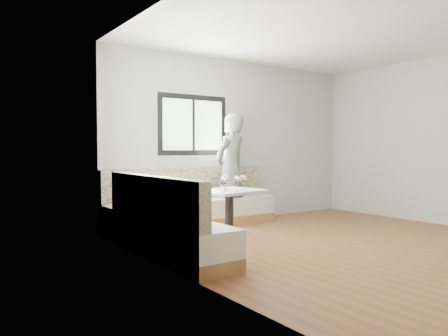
# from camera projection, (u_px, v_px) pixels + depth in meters

# --- Properties ---
(room) EXTENTS (5.01, 5.01, 2.81)m
(room) POSITION_uv_depth(u_px,v_px,m) (342.00, 137.00, 5.68)
(room) COLOR brown
(room) RESTS_ON ground
(banquette) EXTENTS (2.90, 2.80, 0.95)m
(banquette) POSITION_uv_depth(u_px,v_px,m) (183.00, 215.00, 6.13)
(banquette) COLOR #8F6037
(banquette) RESTS_ON ground
(table) EXTENTS (0.97, 0.82, 0.71)m
(table) POSITION_uv_depth(u_px,v_px,m) (229.00, 203.00, 5.82)
(table) COLOR black
(table) RESTS_ON ground
(person) EXTENTS (0.78, 0.64, 1.84)m
(person) POSITION_uv_depth(u_px,v_px,m) (231.00, 169.00, 7.28)
(person) COLOR slate
(person) RESTS_ON ground
(olive_ramekin) EXTENTS (0.10, 0.10, 0.04)m
(olive_ramekin) POSITION_uv_depth(u_px,v_px,m) (223.00, 189.00, 5.75)
(olive_ramekin) COLOR white
(olive_ramekin) RESTS_ON table
(wine_glass_a) EXTENTS (0.09, 0.09, 0.20)m
(wine_glass_a) POSITION_uv_depth(u_px,v_px,m) (224.00, 181.00, 5.48)
(wine_glass_a) COLOR white
(wine_glass_a) RESTS_ON table
(wine_glass_b) EXTENTS (0.09, 0.09, 0.20)m
(wine_glass_b) POSITION_uv_depth(u_px,v_px,m) (237.00, 180.00, 5.62)
(wine_glass_b) COLOR white
(wine_glass_b) RESTS_ON table
(wine_glass_c) EXTENTS (0.09, 0.09, 0.20)m
(wine_glass_c) POSITION_uv_depth(u_px,v_px,m) (243.00, 179.00, 5.86)
(wine_glass_c) COLOR white
(wine_glass_c) RESTS_ON table
(wine_glass_d) EXTENTS (0.09, 0.09, 0.20)m
(wine_glass_d) POSITION_uv_depth(u_px,v_px,m) (226.00, 179.00, 5.92)
(wine_glass_d) COLOR white
(wine_glass_d) RESTS_ON table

